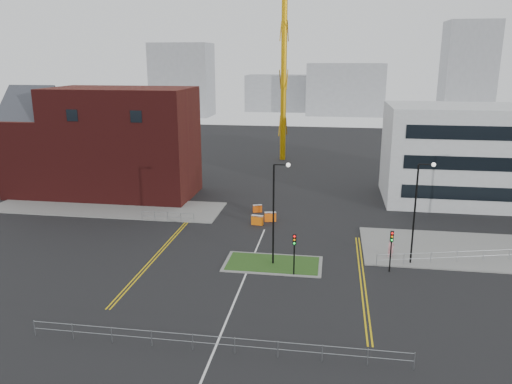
% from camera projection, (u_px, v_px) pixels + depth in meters
% --- Properties ---
extents(ground, '(200.00, 200.00, 0.00)m').
position_uv_depth(ground, '(233.00, 306.00, 36.65)').
color(ground, black).
rests_on(ground, ground).
extents(pavement_left, '(28.00, 8.00, 0.12)m').
position_uv_depth(pavement_left, '(107.00, 207.00, 60.59)').
color(pavement_left, slate).
rests_on(pavement_left, ground).
extents(pavement_right, '(24.00, 10.00, 0.12)m').
position_uv_depth(pavement_right, '(492.00, 252.00, 46.74)').
color(pavement_right, slate).
rests_on(pavement_right, ground).
extents(island_kerb, '(8.60, 4.60, 0.08)m').
position_uv_depth(island_kerb, '(273.00, 264.00, 43.98)').
color(island_kerb, slate).
rests_on(island_kerb, ground).
extents(grass_island, '(8.00, 4.00, 0.12)m').
position_uv_depth(grass_island, '(273.00, 264.00, 43.98)').
color(grass_island, '#204517').
rests_on(grass_island, ground).
extents(brick_building, '(24.20, 10.07, 14.24)m').
position_uv_depth(brick_building, '(102.00, 143.00, 64.99)').
color(brick_building, '#4B1312').
rests_on(brick_building, ground).
extents(office_block, '(25.00, 12.20, 12.00)m').
position_uv_depth(office_block, '(489.00, 155.00, 61.75)').
color(office_block, '#BCBEC1').
rests_on(office_block, ground).
extents(streetlamp_island, '(1.46, 0.36, 9.18)m').
position_uv_depth(streetlamp_island, '(276.00, 206.00, 42.55)').
color(streetlamp_island, black).
rests_on(streetlamp_island, ground).
extents(streetlamp_right_near, '(1.46, 0.36, 9.18)m').
position_uv_depth(streetlamp_right_near, '(418.00, 205.00, 42.68)').
color(streetlamp_right_near, black).
rests_on(streetlamp_right_near, ground).
extents(traffic_light_island, '(0.28, 0.33, 3.65)m').
position_uv_depth(traffic_light_island, '(294.00, 247.00, 41.10)').
color(traffic_light_island, black).
rests_on(traffic_light_island, ground).
extents(traffic_light_right, '(0.28, 0.33, 3.65)m').
position_uv_depth(traffic_light_right, '(391.00, 243.00, 41.82)').
color(traffic_light_right, black).
rests_on(traffic_light_right, ground).
extents(railing_front, '(24.05, 0.05, 1.10)m').
position_uv_depth(railing_front, '(213.00, 340.00, 30.73)').
color(railing_front, gray).
rests_on(railing_front, ground).
extents(railing_left, '(6.05, 0.05, 1.10)m').
position_uv_depth(railing_left, '(168.00, 215.00, 55.27)').
color(railing_left, gray).
rests_on(railing_left, ground).
extents(railing_right, '(19.05, 5.05, 1.10)m').
position_uv_depth(railing_right, '(484.00, 253.00, 44.39)').
color(railing_right, gray).
rests_on(railing_right, ground).
extents(centre_line, '(0.15, 30.00, 0.01)m').
position_uv_depth(centre_line, '(238.00, 293.00, 38.56)').
color(centre_line, silver).
rests_on(centre_line, ground).
extents(yellow_left_a, '(0.12, 24.00, 0.01)m').
position_uv_depth(yellow_left_a, '(161.00, 249.00, 47.53)').
color(yellow_left_a, gold).
rests_on(yellow_left_a, ground).
extents(yellow_left_b, '(0.12, 24.00, 0.01)m').
position_uv_depth(yellow_left_b, '(164.00, 249.00, 47.48)').
color(yellow_left_b, gold).
rests_on(yellow_left_b, ground).
extents(yellow_right_a, '(0.12, 20.00, 0.01)m').
position_uv_depth(yellow_right_a, '(361.00, 279.00, 40.97)').
color(yellow_right_a, gold).
rests_on(yellow_right_a, ground).
extents(yellow_right_b, '(0.12, 20.00, 0.01)m').
position_uv_depth(yellow_right_b, '(364.00, 280.00, 40.93)').
color(yellow_right_b, gold).
rests_on(yellow_right_b, ground).
extents(skyline_a, '(18.00, 12.00, 22.00)m').
position_uv_depth(skyline_a, '(182.00, 80.00, 154.21)').
color(skyline_a, gray).
rests_on(skyline_a, ground).
extents(skyline_b, '(24.00, 12.00, 16.00)m').
position_uv_depth(skyline_b, '(345.00, 89.00, 157.13)').
color(skyline_b, gray).
rests_on(skyline_b, ground).
extents(skyline_c, '(14.00, 12.00, 28.00)m').
position_uv_depth(skyline_c, '(468.00, 71.00, 145.61)').
color(skyline_c, gray).
rests_on(skyline_c, ground).
extents(skyline_d, '(30.00, 12.00, 12.00)m').
position_uv_depth(skyline_d, '(291.00, 93.00, 169.85)').
color(skyline_d, gray).
rests_on(skyline_d, ground).
extents(pedestrian, '(0.78, 0.66, 1.81)m').
position_uv_depth(pedestrian, '(391.00, 249.00, 45.15)').
color(pedestrian, pink).
rests_on(pedestrian, ground).
extents(barrier_left, '(1.33, 0.63, 1.07)m').
position_uv_depth(barrier_left, '(257.00, 220.00, 54.27)').
color(barrier_left, orange).
rests_on(barrier_left, ground).
extents(barrier_mid, '(1.12, 0.69, 0.89)m').
position_uv_depth(barrier_mid, '(257.00, 208.00, 58.74)').
color(barrier_mid, '#E0520C').
rests_on(barrier_mid, ground).
extents(barrier_right, '(1.33, 0.68, 1.07)m').
position_uv_depth(barrier_right, '(270.00, 216.00, 55.41)').
color(barrier_right, '#FF660E').
rests_on(barrier_right, ground).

